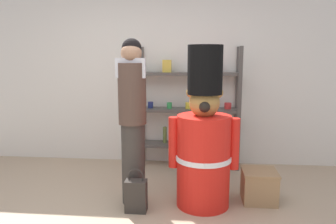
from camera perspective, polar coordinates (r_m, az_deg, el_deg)
back_wall at (r=4.83m, az=-1.76°, el=6.54°), size 6.40×0.12×2.60m
merchandise_shelf at (r=4.62m, az=3.74°, el=0.85°), size 1.42×0.35×1.70m
teddy_bear_guard at (r=3.42m, az=6.25°, el=-5.41°), size 0.73×0.58×1.68m
person_shopper at (r=3.42m, az=-6.22°, el=-0.92°), size 0.31×0.29×1.75m
shopping_bag at (r=3.43m, az=-5.60°, el=-14.29°), size 0.22×0.14×0.45m
display_crate at (r=3.78m, az=15.61°, el=-12.31°), size 0.37×0.37×0.35m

